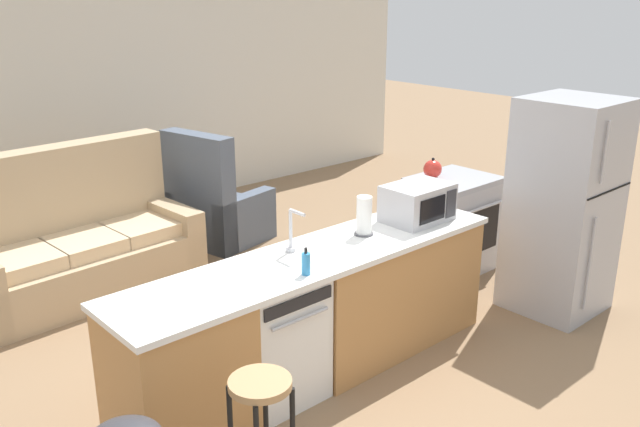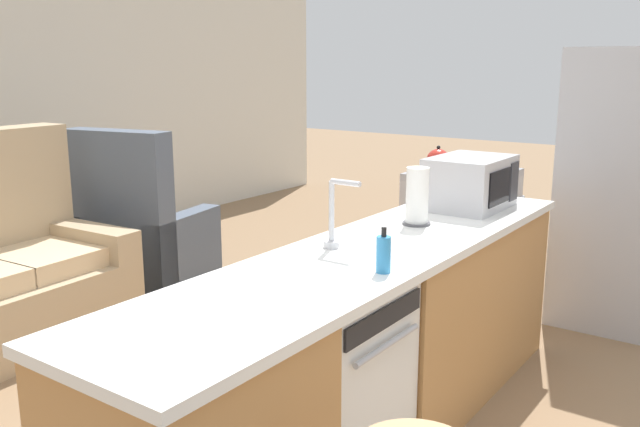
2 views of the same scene
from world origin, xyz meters
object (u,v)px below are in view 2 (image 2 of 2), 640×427
Objects in this scene: microwave at (470,182)px; soap_bottle at (384,254)px; paper_towel_roll at (417,197)px; dishwasher at (318,387)px; kettle at (438,160)px; refrigerator at (624,189)px; armchair at (139,238)px; stove_range at (461,230)px.

microwave reaches higher than soap_bottle.
dishwasher is at bearing -176.71° from paper_towel_roll.
paper_towel_roll is 1.38× the size of kettle.
soap_bottle is at bearing 172.12° from refrigerator.
dishwasher is 2.95m from armchair.
refrigerator reaches higher than kettle.
dishwasher is 1.68× the size of microwave.
microwave is 0.42× the size of armchair.
kettle is (2.43, 0.68, 0.56)m from dishwasher.
microwave reaches higher than kettle.
armchair is (1.18, 2.85, -0.62)m from soap_bottle.
microwave is at bearing -0.05° from dishwasher.
dishwasher is 2.66m from stove_range.
paper_towel_roll reaches higher than kettle.
refrigerator is 1.31m from microwave.
paper_towel_roll is at bearing -99.06° from armchair.
paper_towel_roll is 2.71m from armchair.
paper_towel_roll is 1.66m from kettle.
refrigerator reaches higher than armchair.
kettle is at bearing -60.25° from armchair.
stove_range is 5.11× the size of soap_bottle.
kettle is 2.35m from armchair.
paper_towel_roll reaches higher than microwave.
paper_towel_roll is at bearing -163.71° from stove_range.
refrigerator is at bearing -24.86° from microwave.
soap_bottle is 0.86× the size of kettle.
refrigerator is at bearing -11.93° from dishwasher.
paper_towel_roll is 1.60× the size of soap_bottle.
dishwasher is at bearing -116.44° from armchair.
stove_range is 0.51× the size of refrigerator.
soap_bottle is 0.15× the size of armchair.
armchair is at bearing 80.94° from paper_towel_roll.
refrigerator is 1.81m from paper_towel_roll.
microwave is at bearing -87.76° from armchair.
dishwasher is at bearing 179.95° from microwave.
armchair is (-1.29, 2.09, -0.10)m from stove_range.
refrigerator is 8.61× the size of kettle.
dishwasher is 0.93× the size of stove_range.
armchair is at bearing 111.97° from refrigerator.
kettle reaches higher than dishwasher.
soap_bottle reaches higher than stove_range.
dishwasher is 2.70m from refrigerator.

